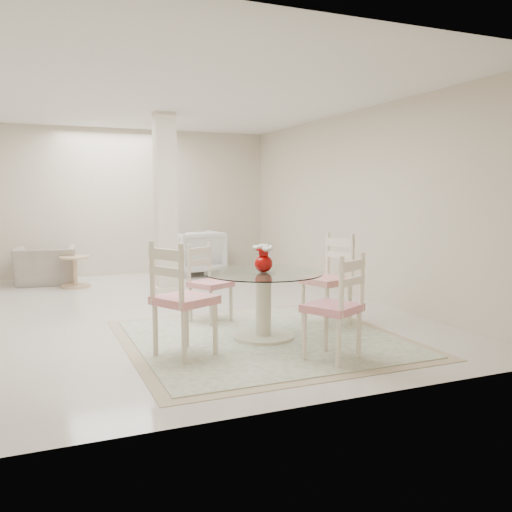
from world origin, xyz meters
name	(u,v)px	position (x,y,z in m)	size (l,w,h in m)	color
ground	(153,312)	(0.00, 0.00, 0.00)	(7.00, 7.00, 0.00)	beige
room_shell	(149,165)	(0.00, 0.00, 1.86)	(6.02, 7.02, 2.71)	beige
column	(166,204)	(0.50, 1.30, 1.35)	(0.30, 0.30, 2.70)	beige
area_rug	(263,338)	(0.79, -1.73, 0.01)	(2.81, 2.81, 0.02)	tan
dining_table	(263,305)	(0.79, -1.73, 0.36)	(1.22, 1.22, 0.70)	beige
red_vase	(264,258)	(0.79, -1.73, 0.85)	(0.22, 0.21, 0.29)	#9F0604
dining_chair_east	(331,272)	(1.77, -1.44, 0.61)	(0.57, 0.57, 1.16)	#F4EBC8
dining_chair_north	(207,277)	(0.49, -0.77, 0.53)	(0.55, 0.55, 1.02)	beige
dining_chair_west	(178,291)	(-0.18, -2.05, 0.63)	(0.64, 0.64, 1.19)	beige
dining_chair_south	(339,300)	(1.10, -2.71, 0.57)	(0.58, 0.58, 1.08)	#F7E7CB
recliner_taupe	(46,265)	(-1.18, 2.88, 0.31)	(0.96, 0.84, 0.63)	#9F9284
armchair_white	(196,252)	(1.46, 2.97, 0.41)	(0.88, 0.91, 0.82)	white
side_table	(75,273)	(-0.76, 2.36, 0.23)	(0.48, 0.48, 0.50)	tan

